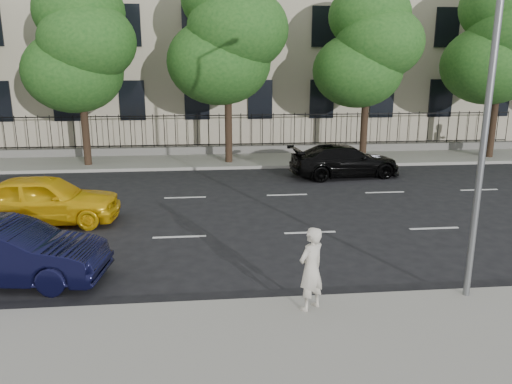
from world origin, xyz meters
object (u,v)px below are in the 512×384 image
(yellow_taxi, at_px, (45,199))
(black_sedan, at_px, (345,161))
(street_light, at_px, (479,61))
(navy_sedan, at_px, (7,253))
(woman_near, at_px, (311,269))

(yellow_taxi, xyz_separation_m, black_sedan, (11.52, 5.69, -0.07))
(street_light, bearing_deg, navy_sedan, 171.93)
(street_light, height_order, black_sedan, street_light)
(yellow_taxi, xyz_separation_m, navy_sedan, (0.50, -4.57, -0.05))
(yellow_taxi, relative_size, black_sedan, 0.94)
(black_sedan, bearing_deg, woman_near, 155.21)
(yellow_taxi, height_order, navy_sedan, yellow_taxi)
(yellow_taxi, distance_m, woman_near, 10.03)
(yellow_taxi, height_order, woman_near, woman_near)
(street_light, bearing_deg, black_sedan, 86.88)
(street_light, height_order, woman_near, street_light)
(yellow_taxi, bearing_deg, black_sedan, -62.84)
(street_light, height_order, yellow_taxi, street_light)
(street_light, relative_size, navy_sedan, 1.75)
(navy_sedan, relative_size, black_sedan, 0.91)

